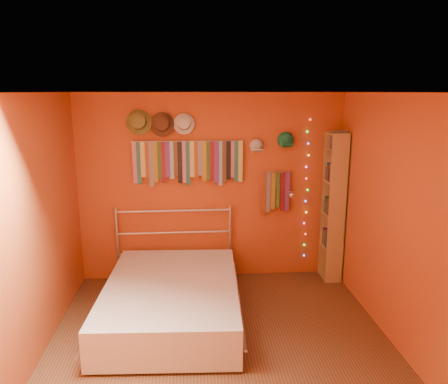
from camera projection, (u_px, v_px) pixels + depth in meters
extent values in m
plane|color=#4F2B1B|center=(221.00, 346.00, 4.41)|extent=(3.50, 3.50, 0.00)
cube|color=#9E3B19|center=(211.00, 188.00, 5.83)|extent=(3.50, 0.02, 2.50)
cube|color=#9E3B19|center=(399.00, 223.00, 4.26)|extent=(0.02, 3.50, 2.50)
cube|color=#9E3B19|center=(30.00, 232.00, 4.00)|extent=(0.02, 3.50, 2.50)
cube|color=white|center=(220.00, 92.00, 3.85)|extent=(3.50, 3.50, 0.02)
cylinder|color=#BBBBC0|center=(188.00, 141.00, 5.62)|extent=(1.45, 0.01, 0.01)
cube|color=#B85C8F|center=(135.00, 163.00, 5.61)|extent=(0.06, 0.01, 0.54)
cube|color=#1A5C5E|center=(139.00, 163.00, 5.61)|extent=(0.06, 0.01, 0.55)
cube|color=gold|center=(143.00, 160.00, 5.60)|extent=(0.06, 0.01, 0.46)
cube|color=maroon|center=(147.00, 161.00, 5.62)|extent=(0.06, 0.01, 0.49)
cube|color=navy|center=(151.00, 164.00, 5.63)|extent=(0.06, 0.01, 0.58)
cube|color=olive|center=(155.00, 162.00, 5.62)|extent=(0.06, 0.01, 0.53)
cube|color=#254D1E|center=(159.00, 160.00, 5.63)|extent=(0.06, 0.01, 0.48)
cube|color=maroon|center=(164.00, 163.00, 5.64)|extent=(0.06, 0.01, 0.54)
cube|color=#421966|center=(168.00, 160.00, 5.63)|extent=(0.06, 0.01, 0.46)
cube|color=#7AAFDA|center=(172.00, 160.00, 5.64)|extent=(0.06, 0.01, 0.49)
cube|color=#4D3619|center=(176.00, 159.00, 5.64)|extent=(0.06, 0.01, 0.45)
cube|color=black|center=(180.00, 163.00, 5.65)|extent=(0.06, 0.01, 0.54)
cube|color=#C2617E|center=(184.00, 162.00, 5.66)|extent=(0.06, 0.01, 0.54)
cube|color=#185056|center=(188.00, 163.00, 5.66)|extent=(0.06, 0.01, 0.57)
cube|color=#D0B653|center=(192.00, 159.00, 5.65)|extent=(0.06, 0.01, 0.47)
cube|color=brown|center=(196.00, 160.00, 5.67)|extent=(0.06, 0.01, 0.48)
cube|color=navy|center=(200.00, 158.00, 5.66)|extent=(0.06, 0.01, 0.45)
cube|color=olive|center=(204.00, 162.00, 5.67)|extent=(0.06, 0.01, 0.53)
cube|color=#2E4F1F|center=(208.00, 161.00, 5.68)|extent=(0.06, 0.01, 0.51)
cube|color=maroon|center=(212.00, 161.00, 5.68)|extent=(0.06, 0.01, 0.52)
cube|color=#4C175C|center=(216.00, 162.00, 5.68)|extent=(0.06, 0.01, 0.55)
cube|color=#6D92C1|center=(220.00, 164.00, 5.70)|extent=(0.06, 0.01, 0.59)
cube|color=#493418|center=(224.00, 162.00, 5.70)|extent=(0.06, 0.01, 0.55)
cube|color=black|center=(229.00, 161.00, 5.69)|extent=(0.06, 0.01, 0.51)
cube|color=#A25175|center=(232.00, 159.00, 5.70)|extent=(0.06, 0.01, 0.48)
cube|color=#1B5F54|center=(236.00, 161.00, 5.71)|extent=(0.06, 0.01, 0.54)
cube|color=#B1B548|center=(241.00, 162.00, 5.71)|extent=(0.06, 0.01, 0.54)
cylinder|color=#BBBBC0|center=(276.00, 172.00, 5.80)|extent=(0.40, 0.01, 0.01)
cube|color=maroon|center=(264.00, 194.00, 5.84)|extent=(0.06, 0.01, 0.59)
cube|color=navy|center=(268.00, 192.00, 5.84)|extent=(0.06, 0.01, 0.54)
cube|color=olive|center=(273.00, 191.00, 5.83)|extent=(0.06, 0.01, 0.51)
cube|color=#274D1E|center=(278.00, 190.00, 5.85)|extent=(0.06, 0.01, 0.48)
cube|color=maroon|center=(282.00, 192.00, 5.85)|extent=(0.06, 0.01, 0.54)
cube|color=#501A6B|center=(287.00, 192.00, 5.85)|extent=(0.06, 0.01, 0.53)
cylinder|color=brown|center=(139.00, 122.00, 5.50)|extent=(0.32, 0.08, 0.32)
cylinder|color=brown|center=(138.00, 122.00, 5.45)|extent=(0.19, 0.16, 0.21)
cylinder|color=#332314|center=(139.00, 122.00, 5.48)|extent=(0.20, 0.06, 0.20)
cylinder|color=#4D2C1B|center=(162.00, 124.00, 5.53)|extent=(0.31, 0.08, 0.31)
cylinder|color=#4D2C1B|center=(162.00, 124.00, 5.48)|extent=(0.18, 0.15, 0.20)
cylinder|color=black|center=(162.00, 124.00, 5.50)|extent=(0.19, 0.06, 0.19)
cylinder|color=beige|center=(184.00, 124.00, 5.55)|extent=(0.27, 0.07, 0.27)
cylinder|color=beige|center=(184.00, 123.00, 5.50)|extent=(0.16, 0.13, 0.18)
cylinder|color=black|center=(184.00, 124.00, 5.53)|extent=(0.16, 0.05, 0.16)
ellipsoid|color=beige|center=(256.00, 146.00, 5.70)|extent=(0.18, 0.14, 0.18)
cube|color=beige|center=(257.00, 151.00, 5.60)|extent=(0.13, 0.10, 0.05)
ellipsoid|color=#19724B|center=(286.00, 140.00, 5.71)|extent=(0.19, 0.15, 0.19)
cube|color=#19724B|center=(287.00, 145.00, 5.61)|extent=(0.14, 0.10, 0.06)
sphere|color=#FF3333|center=(310.00, 119.00, 5.69)|extent=(0.02, 0.02, 0.02)
sphere|color=#33FF4C|center=(307.00, 132.00, 5.72)|extent=(0.02, 0.02, 0.02)
sphere|color=#4C66FF|center=(308.00, 144.00, 5.76)|extent=(0.02, 0.02, 0.02)
sphere|color=yellow|center=(309.00, 155.00, 5.79)|extent=(0.02, 0.02, 0.02)
sphere|color=#FF4CCC|center=(306.00, 167.00, 5.83)|extent=(0.02, 0.02, 0.02)
sphere|color=#FF3333|center=(306.00, 179.00, 5.86)|extent=(0.02, 0.02, 0.02)
sphere|color=#33FF4C|center=(307.00, 190.00, 5.90)|extent=(0.02, 0.02, 0.02)
sphere|color=#4C66FF|center=(306.00, 201.00, 5.93)|extent=(0.02, 0.02, 0.02)
sphere|color=yellow|center=(306.00, 212.00, 5.97)|extent=(0.02, 0.02, 0.02)
sphere|color=#FF4CCC|center=(304.00, 223.00, 6.00)|extent=(0.02, 0.02, 0.02)
sphere|color=#FF3333|center=(306.00, 234.00, 6.04)|extent=(0.02, 0.02, 0.02)
sphere|color=#33FF4C|center=(304.00, 245.00, 6.08)|extent=(0.02, 0.02, 0.02)
sphere|color=#4C66FF|center=(304.00, 255.00, 6.11)|extent=(0.02, 0.02, 0.02)
cylinder|color=#BBBBC0|center=(287.00, 192.00, 5.91)|extent=(0.04, 0.03, 0.04)
cylinder|color=#BBBBC0|center=(289.00, 192.00, 5.78)|extent=(0.01, 0.27, 0.08)
sphere|color=white|center=(292.00, 195.00, 5.65)|extent=(0.07, 0.07, 0.07)
cube|color=#A7804B|center=(338.00, 211.00, 5.64)|extent=(0.24, 0.02, 2.00)
cube|color=#A7804B|center=(330.00, 205.00, 5.95)|extent=(0.24, 0.02, 2.00)
cube|color=#A7804B|center=(342.00, 207.00, 5.80)|extent=(0.02, 0.34, 2.00)
cube|color=#A7804B|center=(330.00, 276.00, 6.02)|extent=(0.24, 0.32, 0.02)
cube|color=#A7804B|center=(331.00, 247.00, 5.92)|extent=(0.24, 0.32, 0.02)
cube|color=#A7804B|center=(333.00, 215.00, 5.82)|extent=(0.24, 0.32, 0.02)
cube|color=#A7804B|center=(335.00, 182.00, 5.72)|extent=(0.24, 0.32, 0.02)
cube|color=#A7804B|center=(337.00, 149.00, 5.62)|extent=(0.24, 0.32, 0.02)
cube|color=#A7804B|center=(338.00, 134.00, 5.57)|extent=(0.24, 0.32, 0.02)
cylinder|color=#BBBBC0|center=(117.00, 245.00, 5.80)|extent=(0.04, 0.04, 1.02)
cylinder|color=#BBBBC0|center=(230.00, 242.00, 5.92)|extent=(0.04, 0.04, 1.02)
cylinder|color=#BBBBC0|center=(175.00, 253.00, 5.89)|extent=(1.51, 0.03, 0.03)
cylinder|color=#BBBBC0|center=(174.00, 233.00, 5.82)|extent=(1.51, 0.03, 0.03)
cylinder|color=#BBBBC0|center=(173.00, 211.00, 5.76)|extent=(1.51, 0.03, 0.03)
cube|color=silver|center=(172.00, 300.00, 4.88)|extent=(1.55, 2.11, 0.41)
cylinder|color=#BBBBC0|center=(103.00, 304.00, 4.83)|extent=(0.13, 2.05, 0.03)
cylinder|color=#BBBBC0|center=(239.00, 299.00, 4.94)|extent=(0.13, 2.05, 0.03)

